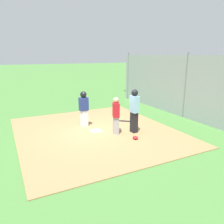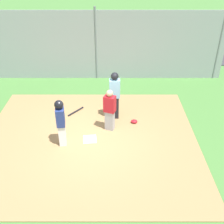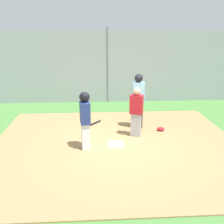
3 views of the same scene
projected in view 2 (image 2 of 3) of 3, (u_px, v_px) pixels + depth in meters
The scene contains 12 objects.
ground_plane at pixel (90, 140), 9.28m from camera, with size 140.00×140.00×0.00m, color #477A38.
dirt_infield at pixel (90, 140), 9.27m from camera, with size 7.20×6.40×0.03m, color #9E774C.
home_plate at pixel (90, 139), 9.26m from camera, with size 0.44×0.44×0.02m, color white.
catcher at pixel (110, 110), 9.37m from camera, with size 0.45×0.38×1.54m.
umpire at pixel (115, 95), 9.93m from camera, with size 0.39×0.27×1.83m.
runner at pixel (61, 120), 8.60m from camera, with size 0.31×0.41×1.62m.
baseball_bat at pixel (76, 111), 10.74m from camera, with size 0.06×0.06×0.82m, color black.
catcher_mask at pixel (134, 121), 10.09m from camera, with size 0.24×0.20×0.12m, color #B21923.
backstop_fence at pixel (96, 46), 12.71m from camera, with size 12.00×0.10×3.35m.
parking_lot at pixel (100, 50), 17.05m from camera, with size 18.00×5.20×0.04m, color #38383D.
parked_car_blue at pixel (145, 38), 17.03m from camera, with size 4.43×2.41×1.28m.
parked_car_red at pixel (92, 42), 16.40m from camera, with size 4.43×2.43×1.28m.
Camera 2 is at (-0.75, 7.39, 5.69)m, focal length 44.11 mm.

